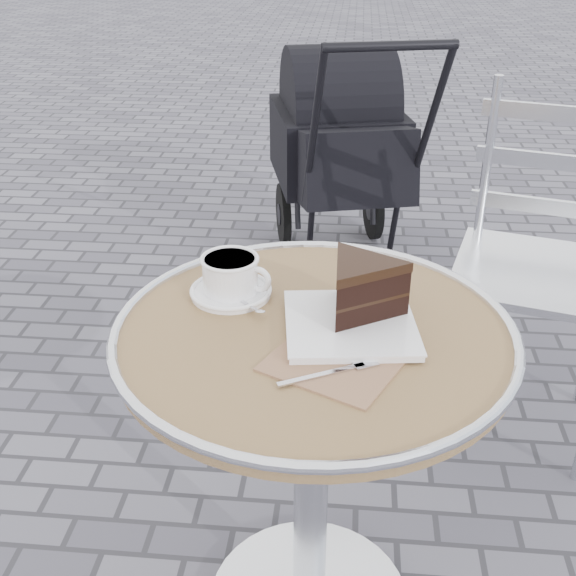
# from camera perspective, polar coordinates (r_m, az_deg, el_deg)

# --- Properties ---
(cafe_table) EXTENTS (0.72, 0.72, 0.74)m
(cafe_table) POSITION_cam_1_polar(r_m,az_deg,el_deg) (1.37, 1.96, -9.12)
(cafe_table) COLOR silver
(cafe_table) RESTS_ON ground
(cappuccino_set) EXTENTS (0.16, 0.16, 0.08)m
(cappuccino_set) POSITION_cam_1_polar(r_m,az_deg,el_deg) (1.37, -4.50, 0.74)
(cappuccino_set) COLOR white
(cappuccino_set) RESTS_ON cafe_table
(cake_plate_set) EXTENTS (0.28, 0.35, 0.12)m
(cake_plate_set) POSITION_cam_1_polar(r_m,az_deg,el_deg) (1.27, 5.59, -0.66)
(cake_plate_set) COLOR #90664F
(cake_plate_set) RESTS_ON cafe_table
(bistro_chair) EXTENTS (0.54, 0.54, 0.98)m
(bistro_chair) POSITION_cam_1_polar(r_m,az_deg,el_deg) (2.11, 19.78, 4.73)
(bistro_chair) COLOR silver
(bistro_chair) RESTS_ON ground
(baby_stroller) EXTENTS (0.66, 1.06, 1.02)m
(baby_stroller) POSITION_cam_1_polar(r_m,az_deg,el_deg) (2.98, 4.28, 10.07)
(baby_stroller) COLOR black
(baby_stroller) RESTS_ON ground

